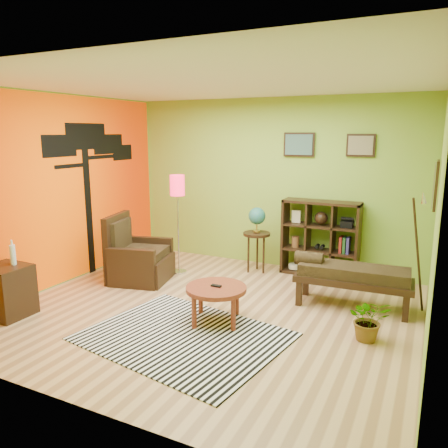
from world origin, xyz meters
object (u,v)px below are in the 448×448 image
at_px(coffee_table, 216,292).
at_px(side_cabinet, 7,290).
at_px(armchair, 137,260).
at_px(floor_lamp, 177,194).
at_px(cube_shelf, 321,239).
at_px(globe_table, 257,223).
at_px(potted_plant, 368,324).
at_px(bench, 350,275).

distance_m(coffee_table, side_cabinet, 2.61).
bearing_deg(side_cabinet, armchair, 70.62).
height_order(floor_lamp, cube_shelf, floor_lamp).
relative_size(armchair, floor_lamp, 0.64).
height_order(side_cabinet, cube_shelf, cube_shelf).
xyz_separation_m(globe_table, cube_shelf, (0.98, 0.27, -0.21)).
bearing_deg(floor_lamp, globe_table, 28.54).
relative_size(coffee_table, side_cabinet, 0.76).
xyz_separation_m(side_cabinet, cube_shelf, (3.11, 3.26, 0.28)).
bearing_deg(globe_table, floor_lamp, -151.46).
relative_size(armchair, potted_plant, 2.09).
relative_size(armchair, bench, 0.67).
bearing_deg(potted_plant, armchair, 171.44).
bearing_deg(cube_shelf, globe_table, -164.42).
relative_size(globe_table, potted_plant, 2.18).
bearing_deg(cube_shelf, floor_lamp, -157.24).
height_order(armchair, cube_shelf, cube_shelf).
distance_m(coffee_table, potted_plant, 1.75).
bearing_deg(coffee_table, cube_shelf, 73.26).
height_order(coffee_table, bench, bench).
xyz_separation_m(coffee_table, globe_table, (-0.29, 2.02, 0.42)).
distance_m(side_cabinet, floor_lamp, 2.76).
bearing_deg(coffee_table, bench, 41.16).
distance_m(globe_table, bench, 1.88).
distance_m(coffee_table, bench, 1.79).
relative_size(coffee_table, potted_plant, 1.49).
height_order(cube_shelf, bench, cube_shelf).
height_order(globe_table, potted_plant, globe_table).
xyz_separation_m(coffee_table, armchair, (-1.79, 0.83, -0.07)).
xyz_separation_m(armchair, bench, (3.14, 0.34, 0.13)).
height_order(armchair, bench, armchair).
xyz_separation_m(coffee_table, floor_lamp, (-1.40, 1.42, 0.90)).
height_order(armchair, globe_table, globe_table).
distance_m(cube_shelf, bench, 1.30).
xyz_separation_m(coffee_table, side_cabinet, (-2.42, -0.96, -0.06)).
distance_m(armchair, floor_lamp, 1.20).
xyz_separation_m(armchair, floor_lamp, (0.39, 0.58, 0.98)).
distance_m(armchair, bench, 3.16).
relative_size(armchair, cube_shelf, 0.85).
distance_m(floor_lamp, cube_shelf, 2.37).
bearing_deg(side_cabinet, floor_lamp, 66.72).
xyz_separation_m(bench, potted_plant, (0.37, -0.87, -0.25)).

